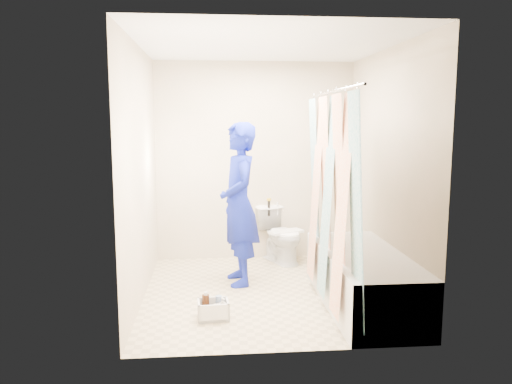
{
  "coord_description": "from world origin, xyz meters",
  "views": [
    {
      "loc": [
        -0.53,
        -4.75,
        1.71
      ],
      "look_at": [
        -0.07,
        0.35,
        0.96
      ],
      "focal_mm": 35.0,
      "sensor_mm": 36.0,
      "label": 1
    }
  ],
  "objects": [
    {
      "name": "curtain_rod",
      "position": [
        0.52,
        -0.43,
        1.95
      ],
      "size": [
        0.02,
        1.9,
        0.02
      ],
      "primitive_type": "cylinder",
      "rotation": [
        1.57,
        0.0,
        0.0
      ],
      "color": "silver",
      "rests_on": "wall_back"
    },
    {
      "name": "shower_curtain",
      "position": [
        0.52,
        -0.43,
        1.02
      ],
      "size": [
        0.06,
        1.75,
        1.8
      ],
      "primitive_type": "cube",
      "color": "white",
      "rests_on": "curtain_rod"
    },
    {
      "name": "plumber",
      "position": [
        -0.25,
        0.33,
        0.84
      ],
      "size": [
        0.49,
        0.67,
        1.68
      ],
      "primitive_type": "imported",
      "rotation": [
        0.0,
        0.0,
        -1.42
      ],
      "color": "navy",
      "rests_on": "ground"
    },
    {
      "name": "tank_lid",
      "position": [
        0.34,
        0.98,
        0.39
      ],
      "size": [
        0.44,
        0.33,
        0.03
      ],
      "primitive_type": "cube",
      "rotation": [
        0.0,
        0.0,
        0.42
      ],
      "color": "white",
      "rests_on": "toilet"
    },
    {
      "name": "ceiling",
      "position": [
        0.0,
        0.0,
        2.4
      ],
      "size": [
        2.4,
        2.6,
        0.02
      ],
      "primitive_type": "cube",
      "color": "white",
      "rests_on": "wall_back"
    },
    {
      "name": "bathtub",
      "position": [
        0.85,
        -0.43,
        0.27
      ],
      "size": [
        0.7,
        1.75,
        0.5
      ],
      "color": "silver",
      "rests_on": "ground"
    },
    {
      "name": "wall_right",
      "position": [
        1.2,
        0.0,
        1.2
      ],
      "size": [
        0.02,
        2.6,
        2.4
      ],
      "primitive_type": "cube",
      "color": "beige",
      "rests_on": "ground"
    },
    {
      "name": "toilet",
      "position": [
        0.3,
        1.08,
        0.33
      ],
      "size": [
        0.6,
        0.75,
        0.66
      ],
      "primitive_type": "imported",
      "rotation": [
        0.0,
        0.0,
        0.42
      ],
      "color": "white",
      "rests_on": "ground"
    },
    {
      "name": "floor",
      "position": [
        0.0,
        0.0,
        0.0
      ],
      "size": [
        2.6,
        2.6,
        0.0
      ],
      "primitive_type": "plane",
      "color": "#C0AF87",
      "rests_on": "ground"
    },
    {
      "name": "wall_back",
      "position": [
        0.0,
        1.3,
        1.2
      ],
      "size": [
        2.4,
        0.02,
        2.4
      ],
      "primitive_type": "cube",
      "color": "beige",
      "rests_on": "ground"
    },
    {
      "name": "cleaning_caddy",
      "position": [
        -0.52,
        -0.62,
        0.07
      ],
      "size": [
        0.28,
        0.23,
        0.2
      ],
      "rotation": [
        0.0,
        0.0,
        0.06
      ],
      "color": "silver",
      "rests_on": "ground"
    },
    {
      "name": "wall_front",
      "position": [
        0.0,
        -1.3,
        1.2
      ],
      "size": [
        2.4,
        0.02,
        2.4
      ],
      "primitive_type": "cube",
      "color": "beige",
      "rests_on": "ground"
    },
    {
      "name": "wall_left",
      "position": [
        -1.2,
        0.0,
        1.2
      ],
      "size": [
        0.02,
        2.6,
        2.4
      ],
      "primitive_type": "cube",
      "color": "beige",
      "rests_on": "ground"
    },
    {
      "name": "tank_internals",
      "position": [
        0.19,
        1.23,
        0.65
      ],
      "size": [
        0.15,
        0.09,
        0.22
      ],
      "color": "black",
      "rests_on": "toilet"
    }
  ]
}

